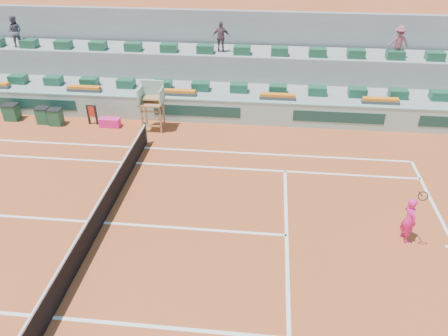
# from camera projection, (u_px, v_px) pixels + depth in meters

# --- Properties ---
(ground) EXTENTS (90.00, 90.00, 0.00)m
(ground) POSITION_uv_depth(u_px,v_px,m) (104.00, 223.00, 15.36)
(ground) COLOR #AB4621
(ground) RESTS_ON ground
(seating_tier_lower) EXTENTS (36.00, 4.00, 1.20)m
(seating_tier_lower) POSITION_uv_depth(u_px,v_px,m) (168.00, 93.00, 24.10)
(seating_tier_lower) COLOR #969694
(seating_tier_lower) RESTS_ON ground
(seating_tier_upper) EXTENTS (36.00, 2.40, 2.60)m
(seating_tier_upper) POSITION_uv_depth(u_px,v_px,m) (173.00, 71.00, 25.09)
(seating_tier_upper) COLOR #969694
(seating_tier_upper) RESTS_ON ground
(stadium_back_wall) EXTENTS (36.00, 0.40, 4.40)m
(stadium_back_wall) POSITION_uv_depth(u_px,v_px,m) (177.00, 47.00, 25.97)
(stadium_back_wall) COLOR #969694
(stadium_back_wall) RESTS_ON ground
(player_bag) EXTENTS (1.01, 0.45, 0.45)m
(player_bag) POSITION_uv_depth(u_px,v_px,m) (110.00, 122.00, 21.76)
(player_bag) COLOR #FF2187
(player_bag) RESTS_ON ground
(spectator_left) EXTENTS (0.92, 0.77, 1.70)m
(spectator_left) POSITION_uv_depth(u_px,v_px,m) (15.00, 31.00, 24.28)
(spectator_left) COLOR #50515E
(spectator_left) RESTS_ON seating_tier_upper
(spectator_mid) EXTENTS (0.98, 0.47, 1.62)m
(spectator_mid) POSITION_uv_depth(u_px,v_px,m) (221.00, 37.00, 23.46)
(spectator_mid) COLOR #694653
(spectator_mid) RESTS_ON seating_tier_upper
(spectator_right) EXTENTS (1.17, 0.79, 1.67)m
(spectator_right) POSITION_uv_depth(u_px,v_px,m) (399.00, 42.00, 22.52)
(spectator_right) COLOR #964B56
(spectator_right) RESTS_ON seating_tier_upper
(court_lines) EXTENTS (23.89, 11.09, 0.01)m
(court_lines) POSITION_uv_depth(u_px,v_px,m) (104.00, 223.00, 15.35)
(court_lines) COLOR white
(court_lines) RESTS_ON ground
(tennis_net) EXTENTS (0.10, 11.97, 1.10)m
(tennis_net) POSITION_uv_depth(u_px,v_px,m) (101.00, 211.00, 15.08)
(tennis_net) COLOR black
(tennis_net) RESTS_ON ground
(advertising_hoarding) EXTENTS (36.00, 0.34, 1.26)m
(advertising_hoarding) POSITION_uv_depth(u_px,v_px,m) (159.00, 108.00, 22.22)
(advertising_hoarding) COLOR #95BBAA
(advertising_hoarding) RESTS_ON ground
(umpire_chair) EXTENTS (1.10, 0.90, 2.40)m
(umpire_chair) POSITION_uv_depth(u_px,v_px,m) (152.00, 99.00, 20.90)
(umpire_chair) COLOR #9E6A3C
(umpire_chair) RESTS_ON ground
(seat_row_lower) EXTENTS (32.90, 0.60, 0.44)m
(seat_row_lower) POSITION_uv_depth(u_px,v_px,m) (163.00, 85.00, 22.91)
(seat_row_lower) COLOR #1B5135
(seat_row_lower) RESTS_ON seating_tier_lower
(seat_row_upper) EXTENTS (32.90, 0.60, 0.44)m
(seat_row_upper) POSITION_uv_depth(u_px,v_px,m) (169.00, 48.00, 23.78)
(seat_row_upper) COLOR #1B5135
(seat_row_upper) RESTS_ON seating_tier_upper
(flower_planters) EXTENTS (26.80, 0.36, 0.28)m
(flower_planters) POSITION_uv_depth(u_px,v_px,m) (131.00, 91.00, 22.41)
(flower_planters) COLOR #494949
(flower_planters) RESTS_ON seating_tier_lower
(drink_cooler_a) EXTENTS (0.65, 0.56, 0.84)m
(drink_cooler_a) POSITION_uv_depth(u_px,v_px,m) (56.00, 117.00, 21.86)
(drink_cooler_a) COLOR #184A30
(drink_cooler_a) RESTS_ON ground
(drink_cooler_b) EXTENTS (0.64, 0.55, 0.84)m
(drink_cooler_b) POSITION_uv_depth(u_px,v_px,m) (43.00, 115.00, 22.02)
(drink_cooler_b) COLOR #184A30
(drink_cooler_b) RESTS_ON ground
(drink_cooler_c) EXTENTS (0.73, 0.63, 0.84)m
(drink_cooler_c) POSITION_uv_depth(u_px,v_px,m) (11.00, 112.00, 22.37)
(drink_cooler_c) COLOR #184A30
(drink_cooler_c) RESTS_ON ground
(towel_rack) EXTENTS (0.52, 0.09, 1.03)m
(towel_rack) POSITION_uv_depth(u_px,v_px,m) (92.00, 113.00, 21.80)
(towel_rack) COLOR black
(towel_rack) RESTS_ON ground
(tennis_player) EXTENTS (0.56, 0.91, 2.28)m
(tennis_player) POSITION_uv_depth(u_px,v_px,m) (409.00, 219.00, 14.20)
(tennis_player) COLOR #FF2187
(tennis_player) RESTS_ON ground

